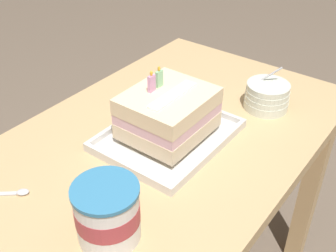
{
  "coord_description": "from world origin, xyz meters",
  "views": [
    {
      "loc": [
        -0.73,
        -0.55,
        1.42
      ],
      "look_at": [
        -0.01,
        -0.01,
        0.79
      ],
      "focal_mm": 44.81,
      "sensor_mm": 36.0,
      "label": 1
    }
  ],
  "objects_px": {
    "foil_tray": "(168,136)",
    "bowl_stack": "(267,96)",
    "ice_cream_tub": "(107,212)",
    "serving_spoon_near_tray": "(11,193)",
    "birthday_cake": "(168,113)"
  },
  "relations": [
    {
      "from": "foil_tray",
      "to": "bowl_stack",
      "type": "xyz_separation_m",
      "value": [
        0.29,
        -0.14,
        0.03
      ]
    },
    {
      "from": "bowl_stack",
      "to": "ice_cream_tub",
      "type": "distance_m",
      "value": 0.62
    },
    {
      "from": "foil_tray",
      "to": "bowl_stack",
      "type": "bearing_deg",
      "value": -24.8
    },
    {
      "from": "foil_tray",
      "to": "ice_cream_tub",
      "type": "xyz_separation_m",
      "value": [
        -0.33,
        -0.1,
        0.06
      ]
    },
    {
      "from": "serving_spoon_near_tray",
      "to": "birthday_cake",
      "type": "bearing_deg",
      "value": -22.17
    },
    {
      "from": "birthday_cake",
      "to": "foil_tray",
      "type": "bearing_deg",
      "value": -90.0
    },
    {
      "from": "ice_cream_tub",
      "to": "serving_spoon_near_tray",
      "type": "height_order",
      "value": "ice_cream_tub"
    },
    {
      "from": "foil_tray",
      "to": "serving_spoon_near_tray",
      "type": "distance_m",
      "value": 0.41
    },
    {
      "from": "ice_cream_tub",
      "to": "serving_spoon_near_tray",
      "type": "bearing_deg",
      "value": 100.54
    },
    {
      "from": "ice_cream_tub",
      "to": "birthday_cake",
      "type": "bearing_deg",
      "value": 17.29
    },
    {
      "from": "birthday_cake",
      "to": "ice_cream_tub",
      "type": "bearing_deg",
      "value": -162.71
    },
    {
      "from": "bowl_stack",
      "to": "foil_tray",
      "type": "bearing_deg",
      "value": 155.2
    },
    {
      "from": "birthday_cake",
      "to": "bowl_stack",
      "type": "xyz_separation_m",
      "value": [
        0.29,
        -0.14,
        -0.04
      ]
    },
    {
      "from": "ice_cream_tub",
      "to": "bowl_stack",
      "type": "bearing_deg",
      "value": -3.08
    },
    {
      "from": "bowl_stack",
      "to": "serving_spoon_near_tray",
      "type": "relative_size",
      "value": 1.08
    }
  ]
}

